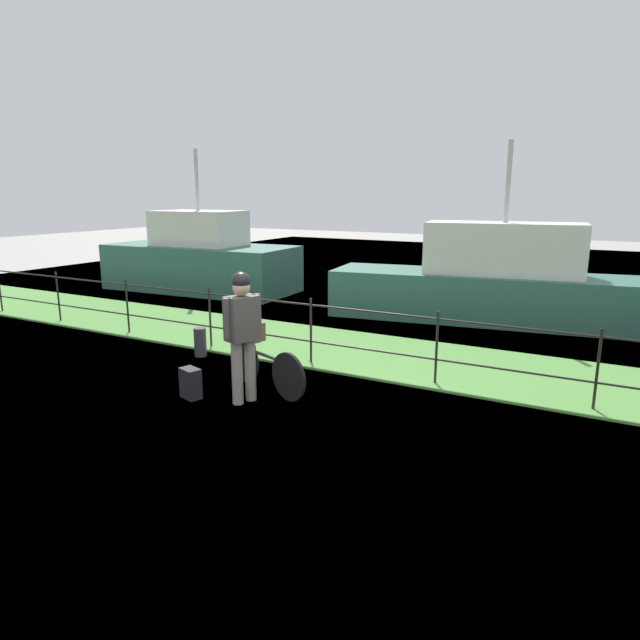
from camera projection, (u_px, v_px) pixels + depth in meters
ground_plane at (290, 428)px, 6.37m from camera, size 60.00×60.00×0.00m
grass_strip at (393, 357)px, 9.07m from camera, size 27.00×2.40×0.03m
harbor_water at (482, 297)px, 14.31m from camera, size 30.00×30.00×0.00m
iron_fence at (370, 334)px, 8.13m from camera, size 18.04×0.04×1.05m
bicycle_main at (265, 366)px, 7.50m from camera, size 1.56×0.57×0.64m
wooden_crate at (248, 331)px, 7.66m from camera, size 0.47×0.41×0.25m
terrier_dog at (249, 317)px, 7.60m from camera, size 0.32×0.22×0.18m
cyclist_person at (242, 326)px, 6.93m from camera, size 0.38×0.52×1.68m
backpack_on_paving at (191, 383)px, 7.25m from camera, size 0.32×0.26×0.40m
mooring_bollard at (200, 342)px, 9.11m from camera, size 0.20×0.20×0.47m
moored_boat_near at (501, 286)px, 11.49m from camera, size 7.16×2.62×3.64m
moored_boat_mid at (201, 260)px, 15.22m from camera, size 5.35×2.43×3.75m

